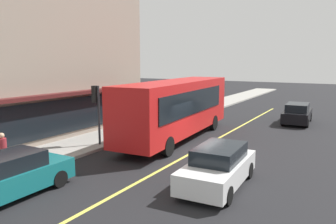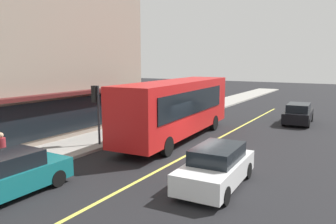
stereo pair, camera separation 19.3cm
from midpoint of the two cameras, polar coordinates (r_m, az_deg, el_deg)
ground at (r=17.33m, az=4.30°, el=-6.81°), size 120.00×120.00×0.00m
sidewalk at (r=20.49m, az=-10.82°, el=-4.27°), size 80.00×3.18×0.15m
lane_centre_stripe at (r=17.33m, az=4.30°, el=-6.80°), size 36.00×0.16×0.01m
bus at (r=19.64m, az=1.31°, el=0.99°), size 11.26×3.20×3.50m
traffic_light at (r=18.20m, az=-12.62°, el=1.89°), size 0.30×0.52×3.20m
car_teal at (r=12.84m, az=-26.20°, el=-9.89°), size 4.31×1.88×1.52m
car_white at (r=12.62m, az=8.27°, el=-9.36°), size 4.38×2.01×1.52m
car_black at (r=26.59m, az=21.27°, el=-0.26°), size 4.38×2.03×1.52m
pedestrian_near_storefront at (r=14.88m, az=-27.07°, el=-5.77°), size 0.34×0.34×1.69m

